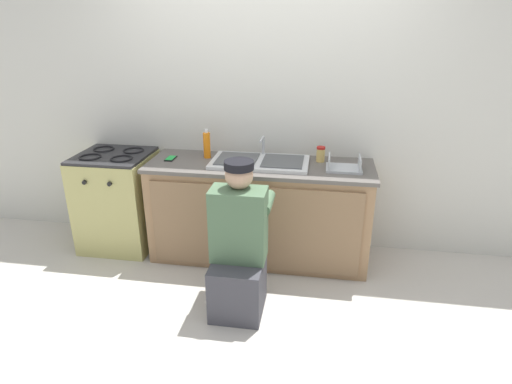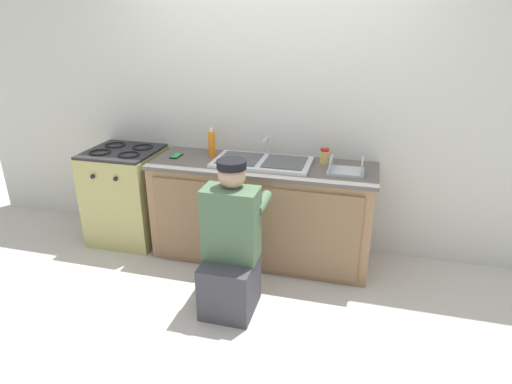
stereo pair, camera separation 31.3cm
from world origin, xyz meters
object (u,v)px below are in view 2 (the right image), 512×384
object	(u,v)px
sink_double_basin	(262,162)
plumber_person	(231,251)
condiment_jar	(324,156)
dish_rack_tray	(346,170)
soap_bottle_orange	(212,144)
stove_range	(127,195)
cell_phone	(176,156)

from	to	relation	value
sink_double_basin	plumber_person	size ratio (longest dim) A/B	0.72
condiment_jar	dish_rack_tray	xyz separation A→B (m)	(0.19, -0.18, -0.04)
sink_double_basin	soap_bottle_orange	size ratio (longest dim) A/B	3.20
soap_bottle_orange	plumber_person	bearing A→B (deg)	-63.05
sink_double_basin	condiment_jar	bearing A→B (deg)	16.11
stove_range	condiment_jar	size ratio (longest dim) A/B	6.93
plumber_person	cell_phone	bearing A→B (deg)	133.55
sink_double_basin	soap_bottle_orange	xyz separation A→B (m)	(-0.47, 0.10, 0.09)
sink_double_basin	soap_bottle_orange	distance (m)	0.49
soap_bottle_orange	dish_rack_tray	bearing A→B (deg)	-6.67
sink_double_basin	plumber_person	xyz separation A→B (m)	(-0.03, -0.77, -0.41)
stove_range	sink_double_basin	bearing A→B (deg)	0.10
stove_range	cell_phone	bearing A→B (deg)	0.97
cell_phone	dish_rack_tray	xyz separation A→B (m)	(1.45, -0.05, 0.02)
dish_rack_tray	plumber_person	bearing A→B (deg)	-134.19
stove_range	condiment_jar	bearing A→B (deg)	4.60
cell_phone	condiment_jar	xyz separation A→B (m)	(1.26, 0.14, 0.06)
cell_phone	stove_range	bearing A→B (deg)	-179.03
stove_range	cell_phone	distance (m)	0.67
dish_rack_tray	soap_bottle_orange	bearing A→B (deg)	173.33
plumber_person	dish_rack_tray	world-z (taller)	plumber_person
sink_double_basin	stove_range	xyz separation A→B (m)	(-1.30, -0.00, -0.43)
condiment_jar	soap_bottle_orange	size ratio (longest dim) A/B	0.51
stove_range	cell_phone	size ratio (longest dim) A/B	6.33
cell_phone	dish_rack_tray	size ratio (longest dim) A/B	0.50
condiment_jar	sink_double_basin	bearing A→B (deg)	-163.89
stove_range	plumber_person	world-z (taller)	plumber_person
sink_double_basin	stove_range	distance (m)	1.37
sink_double_basin	soap_bottle_orange	world-z (taller)	soap_bottle_orange
stove_range	condiment_jar	distance (m)	1.86
dish_rack_tray	sink_double_basin	bearing A→B (deg)	176.71
plumber_person	soap_bottle_orange	distance (m)	1.10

